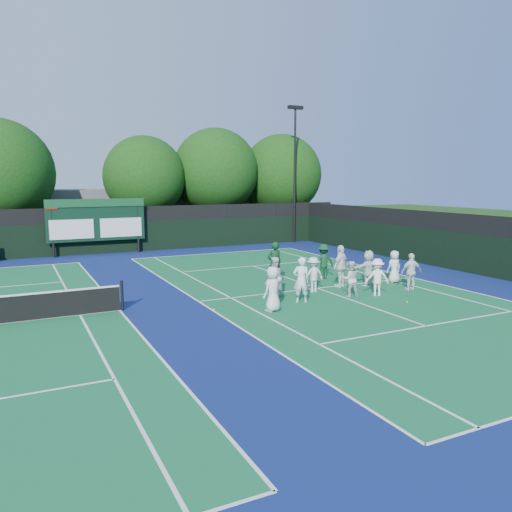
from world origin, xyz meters
name	(u,v)px	position (x,y,z in m)	size (l,w,h in m)	color
ground	(330,293)	(0.00, 0.00, 0.00)	(120.00, 120.00, 0.00)	#17380F
court_apron	(186,303)	(-6.00, 1.00, 0.00)	(34.00, 32.00, 0.01)	navy
near_court	(317,288)	(0.00, 1.00, 0.01)	(11.05, 23.85, 0.01)	#135E32
back_fence	(112,232)	(-6.00, 16.00, 1.36)	(34.00, 0.08, 3.00)	black
divider_fence_right	(465,246)	(9.00, 1.00, 1.36)	(0.08, 32.00, 3.00)	black
scoreboard	(96,220)	(-7.01, 15.59, 2.19)	(6.00, 0.21, 3.55)	black
clubhouse	(143,213)	(-2.00, 24.00, 2.00)	(18.00, 6.00, 4.00)	slate
light_pole_right	(295,159)	(7.50, 15.70, 6.30)	(1.20, 0.30, 10.12)	black
tree_b	(1,176)	(-12.20, 19.58, 4.98)	(6.96, 6.96, 8.64)	black
tree_c	(146,179)	(-2.76, 19.58, 4.79)	(5.91, 5.91, 7.90)	black
tree_d	(217,173)	(2.79, 19.58, 5.23)	(6.56, 6.56, 8.69)	black
tree_e	(283,177)	(8.64, 19.58, 5.00)	(6.57, 6.57, 8.45)	black
tennis_ball_2	(407,302)	(1.70, -2.72, 0.03)	(0.07, 0.07, 0.07)	#B7D118
tennis_ball_3	(214,309)	(-5.42, -0.46, 0.03)	(0.07, 0.07, 0.07)	#B7D118
tennis_ball_4	(346,281)	(2.03, 1.65, 0.03)	(0.07, 0.07, 0.07)	#B7D118
tennis_ball_5	(356,282)	(2.36, 1.31, 0.03)	(0.07, 0.07, 0.07)	#B7D118
player_front_0	(273,289)	(-3.56, -1.52, 0.82)	(0.80, 0.52, 1.64)	white
player_front_1	(301,280)	(-1.96, -0.86, 0.89)	(0.65, 0.43, 1.78)	white
player_front_2	(350,279)	(0.34, -0.89, 0.73)	(0.71, 0.56, 1.47)	silver
player_front_3	(377,277)	(1.42, -1.24, 0.77)	(0.99, 0.57, 1.53)	white
player_front_4	(411,272)	(3.42, -1.06, 0.80)	(0.94, 0.39, 1.61)	white
player_back_0	(274,277)	(-2.45, 0.41, 0.82)	(0.80, 0.62, 1.64)	silver
player_back_1	(313,275)	(-0.55, 0.49, 0.75)	(0.97, 0.56, 1.50)	silver
player_back_2	(341,266)	(1.12, 0.84, 0.93)	(1.09, 0.46, 1.87)	white
player_back_3	(368,268)	(2.36, 0.49, 0.80)	(1.49, 0.47, 1.61)	white
player_back_4	(394,267)	(3.87, 0.49, 0.75)	(0.73, 0.48, 1.50)	silver
coach_left	(274,263)	(-1.24, 2.66, 0.97)	(0.71, 0.46, 1.94)	#0D3219
coach_right	(323,262)	(1.45, 2.70, 0.84)	(1.09, 0.62, 1.68)	#103B1F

